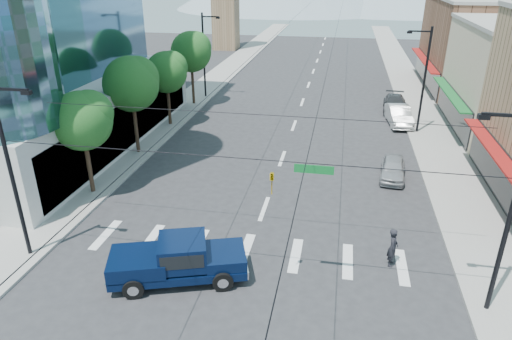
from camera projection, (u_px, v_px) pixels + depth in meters
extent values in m
plane|color=#28282B|center=(243.00, 268.00, 22.16)|extent=(160.00, 160.00, 0.00)
cube|color=gray|center=(219.00, 77.00, 60.03)|extent=(4.00, 120.00, 0.15)
cube|color=gray|center=(408.00, 85.00, 55.93)|extent=(4.00, 120.00, 0.15)
cube|color=brown|center=(486.00, 46.00, 52.54)|extent=(12.00, 18.00, 10.00)
cylinder|color=black|center=(88.00, 161.00, 28.52)|extent=(0.28, 0.28, 4.55)
sphere|color=#164418|center=(82.00, 121.00, 27.45)|extent=(3.64, 3.64, 3.64)
sphere|color=#164418|center=(89.00, 113.00, 27.49)|extent=(2.86, 2.86, 2.86)
cylinder|color=black|center=(135.00, 122.00, 34.68)|extent=(0.28, 0.28, 5.11)
sphere|color=#164418|center=(131.00, 84.00, 33.48)|extent=(4.09, 4.09, 4.09)
sphere|color=#164418|center=(137.00, 78.00, 33.52)|extent=(3.21, 3.21, 3.21)
cylinder|color=black|center=(169.00, 101.00, 41.07)|extent=(0.28, 0.28, 4.55)
sphere|color=#164418|center=(166.00, 72.00, 40.00)|extent=(3.64, 3.64, 3.64)
sphere|color=#164418|center=(171.00, 67.00, 40.04)|extent=(2.86, 2.86, 2.86)
cylinder|color=black|center=(193.00, 80.00, 47.22)|extent=(0.28, 0.28, 5.11)
sphere|color=#164418|center=(191.00, 52.00, 46.03)|extent=(4.09, 4.09, 4.09)
sphere|color=#164418|center=(195.00, 47.00, 46.07)|extent=(3.21, 3.21, 3.21)
cylinder|color=black|center=(11.00, 175.00, 21.27)|extent=(0.20, 0.20, 9.00)
cylinder|color=black|center=(510.00, 219.00, 17.57)|extent=(0.20, 0.20, 9.00)
cylinder|color=black|center=(236.00, 158.00, 18.72)|extent=(21.60, 0.04, 0.04)
imported|color=gold|center=(272.00, 184.00, 18.90)|extent=(0.16, 0.20, 1.00)
cube|color=#0C6626|center=(314.00, 169.00, 18.28)|extent=(1.60, 0.06, 0.35)
cylinder|color=black|center=(204.00, 56.00, 49.05)|extent=(0.20, 0.20, 9.00)
cube|color=black|center=(210.00, 17.00, 47.22)|extent=(1.80, 0.12, 0.12)
cube|color=black|center=(218.00, 18.00, 47.12)|extent=(0.40, 0.25, 0.18)
cylinder|color=black|center=(424.00, 82.00, 38.19)|extent=(0.20, 0.20, 9.00)
cube|color=black|center=(420.00, 31.00, 36.66)|extent=(1.80, 0.12, 0.12)
cube|color=black|center=(410.00, 32.00, 36.84)|extent=(0.40, 0.25, 0.18)
cube|color=#061332|center=(179.00, 268.00, 21.12)|extent=(6.56, 4.08, 0.39)
cube|color=#061332|center=(226.00, 256.00, 21.20)|extent=(2.37, 2.59, 0.62)
cube|color=#061332|center=(182.00, 251.00, 20.78)|extent=(2.68, 2.64, 1.23)
cube|color=black|center=(182.00, 249.00, 20.73)|extent=(2.47, 2.60, 0.67)
cube|color=#061332|center=(138.00, 262.00, 20.69)|extent=(3.15, 2.94, 0.73)
cube|color=silver|center=(245.00, 263.00, 21.49)|extent=(0.80, 2.06, 0.39)
cube|color=silver|center=(110.00, 273.00, 20.74)|extent=(0.80, 2.06, 0.34)
cylinder|color=black|center=(223.00, 281.00, 20.45)|extent=(1.00, 0.62, 0.94)
cylinder|color=black|center=(220.00, 254.00, 22.38)|extent=(1.00, 0.62, 0.94)
cylinder|color=black|center=(133.00, 289.00, 19.98)|extent=(1.00, 0.62, 0.94)
cylinder|color=black|center=(138.00, 260.00, 21.90)|extent=(1.00, 0.62, 0.94)
imported|color=black|center=(393.00, 247.00, 22.00)|extent=(0.59, 0.80, 1.98)
imported|color=#A5A6A9|center=(393.00, 169.00, 31.25)|extent=(2.07, 4.27, 1.40)
imported|color=#B8B8B8|center=(399.00, 115.00, 41.87)|extent=(2.33, 5.38, 1.72)
imported|color=#343437|center=(395.00, 104.00, 45.72)|extent=(2.51, 5.45, 1.54)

